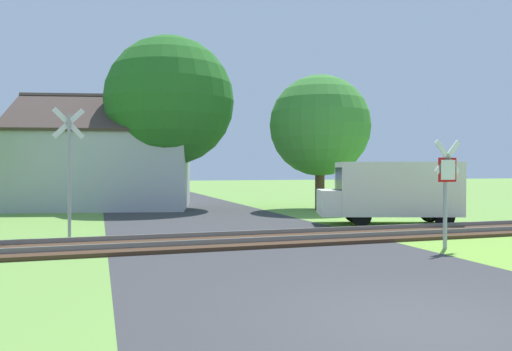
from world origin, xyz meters
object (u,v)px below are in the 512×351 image
(tree_right, at_px, (320,126))
(mail_truck, at_px, (392,190))
(stop_sign_near, at_px, (446,183))
(crossing_sign_far, at_px, (69,164))
(house, at_px, (107,167))
(tree_center, at_px, (170,101))

(tree_right, xyz_separation_m, mail_truck, (-0.25, -6.69, -2.87))
(stop_sign_near, height_order, mail_truck, stop_sign_near)
(stop_sign_near, xyz_separation_m, crossing_sign_far, (-9.01, 4.50, 0.49))
(stop_sign_near, xyz_separation_m, mail_truck, (1.86, 5.27, -0.41))
(crossing_sign_far, height_order, house, house)
(crossing_sign_far, distance_m, house, 12.01)
(tree_center, bearing_deg, stop_sign_near, -71.84)
(stop_sign_near, distance_m, mail_truck, 5.61)
(crossing_sign_far, bearing_deg, stop_sign_near, -38.74)
(tree_center, height_order, mail_truck, tree_center)
(tree_right, bearing_deg, mail_truck, -92.14)
(mail_truck, bearing_deg, house, 59.25)
(crossing_sign_far, bearing_deg, mail_truck, -8.14)
(crossing_sign_far, bearing_deg, tree_center, 55.55)
(tree_right, distance_m, mail_truck, 7.28)
(mail_truck, bearing_deg, tree_right, 16.28)
(tree_center, bearing_deg, mail_truck, -54.72)
(crossing_sign_far, relative_size, house, 0.38)
(stop_sign_near, distance_m, house, 18.22)
(tree_right, bearing_deg, crossing_sign_far, -146.15)
(stop_sign_near, relative_size, house, 0.28)
(tree_right, bearing_deg, stop_sign_near, -100.00)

